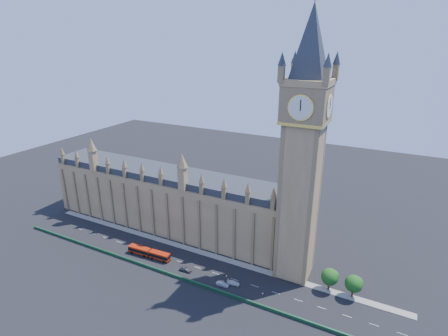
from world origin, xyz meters
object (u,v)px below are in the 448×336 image
at_px(car_silver, 222,284).
at_px(car_grey, 186,269).
at_px(red_bus, 149,253).
at_px(car_white, 233,283).

bearing_deg(car_silver, car_grey, 84.28).
relative_size(red_bus, car_white, 4.03).
distance_m(car_grey, car_silver, 16.52).
bearing_deg(red_bus, car_white, -3.18).
height_order(red_bus, car_grey, red_bus).
height_order(car_grey, car_silver, car_grey).
relative_size(car_silver, car_white, 0.97).
bearing_deg(car_white, car_silver, 122.37).
relative_size(car_grey, car_silver, 1.05).
bearing_deg(car_silver, red_bus, 84.44).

